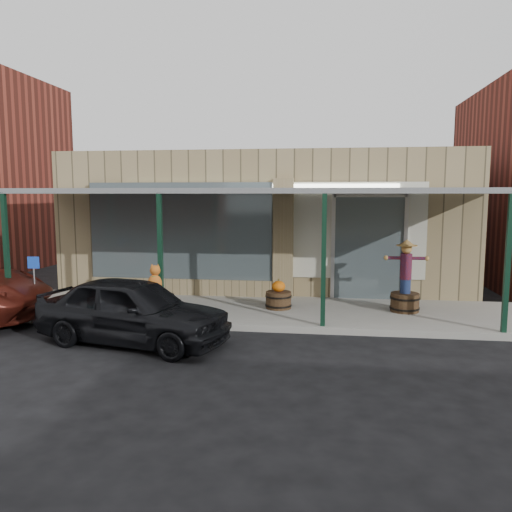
# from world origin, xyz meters

# --- Properties ---
(ground) EXTENTS (120.00, 120.00, 0.00)m
(ground) POSITION_xyz_m (0.00, 0.00, 0.00)
(ground) COLOR black
(ground) RESTS_ON ground
(sidewalk) EXTENTS (40.00, 3.20, 0.15)m
(sidewalk) POSITION_xyz_m (0.00, 3.60, 0.07)
(sidewalk) COLOR gray
(sidewalk) RESTS_ON ground
(storefront) EXTENTS (12.00, 6.25, 4.20)m
(storefront) POSITION_xyz_m (-0.00, 8.16, 2.09)
(storefront) COLOR #8E7C57
(storefront) RESTS_ON ground
(awning) EXTENTS (12.00, 3.00, 3.04)m
(awning) POSITION_xyz_m (0.00, 3.56, 3.01)
(awning) COLOR slate
(awning) RESTS_ON ground
(block_buildings_near) EXTENTS (61.00, 8.00, 8.00)m
(block_buildings_near) POSITION_xyz_m (2.01, 9.20, 3.77)
(block_buildings_near) COLOR maroon
(block_buildings_near) RESTS_ON ground
(barrel_scarecrow) EXTENTS (1.07, 0.72, 1.76)m
(barrel_scarecrow) POSITION_xyz_m (3.77, 3.77, 0.74)
(barrel_scarecrow) COLOR #44341B
(barrel_scarecrow) RESTS_ON sidewalk
(barrel_pumpkin) EXTENTS (0.69, 0.69, 0.74)m
(barrel_pumpkin) POSITION_xyz_m (0.70, 3.69, 0.41)
(barrel_pumpkin) COLOR #44341B
(barrel_pumpkin) RESTS_ON sidewalk
(handicap_sign) EXTENTS (0.28, 0.04, 1.36)m
(handicap_sign) POSITION_xyz_m (-5.00, 2.40, 1.03)
(handicap_sign) COLOR gray
(handicap_sign) RESTS_ON sidewalk
(parked_sedan) EXTENTS (4.22, 2.44, 1.50)m
(parked_sedan) POSITION_xyz_m (-1.96, 0.86, 0.68)
(parked_sedan) COLOR black
(parked_sedan) RESTS_ON ground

